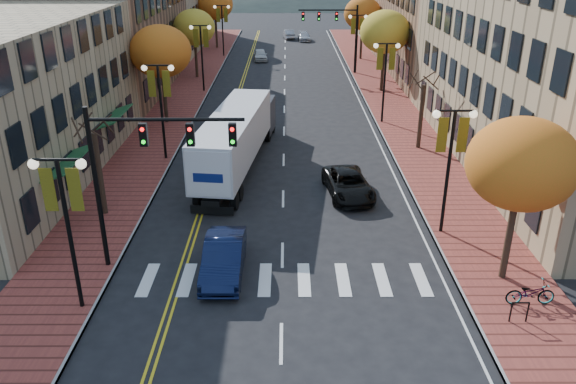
{
  "coord_description": "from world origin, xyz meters",
  "views": [
    {
      "loc": [
        0.19,
        -17.57,
        12.57
      ],
      "look_at": [
        0.25,
        5.92,
        2.2
      ],
      "focal_mm": 35.0,
      "sensor_mm": 36.0,
      "label": 1
    }
  ],
  "objects_px": {
    "semi_truck": "(238,133)",
    "navy_sedan": "(224,258)",
    "bicycle": "(530,293)",
    "black_suv": "(348,184)"
  },
  "relations": [
    {
      "from": "bicycle",
      "to": "semi_truck",
      "type": "bearing_deg",
      "value": 38.34
    },
    {
      "from": "semi_truck",
      "to": "bicycle",
      "type": "distance_m",
      "value": 19.06
    },
    {
      "from": "navy_sedan",
      "to": "black_suv",
      "type": "height_order",
      "value": "navy_sedan"
    },
    {
      "from": "semi_truck",
      "to": "navy_sedan",
      "type": "xyz_separation_m",
      "value": [
        0.31,
        -12.27,
        -1.41
      ]
    },
    {
      "from": "semi_truck",
      "to": "navy_sedan",
      "type": "height_order",
      "value": "semi_truck"
    },
    {
      "from": "navy_sedan",
      "to": "bicycle",
      "type": "xyz_separation_m",
      "value": [
        11.73,
        -2.42,
        -0.12
      ]
    },
    {
      "from": "semi_truck",
      "to": "bicycle",
      "type": "xyz_separation_m",
      "value": [
        12.03,
        -14.7,
        -1.53
      ]
    },
    {
      "from": "navy_sedan",
      "to": "semi_truck",
      "type": "bearing_deg",
      "value": 91.39
    },
    {
      "from": "navy_sedan",
      "to": "bicycle",
      "type": "height_order",
      "value": "navy_sedan"
    },
    {
      "from": "navy_sedan",
      "to": "bicycle",
      "type": "bearing_deg",
      "value": -11.73
    }
  ]
}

